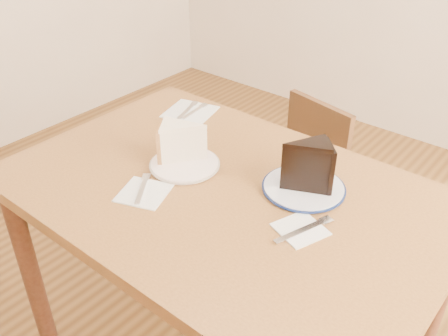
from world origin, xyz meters
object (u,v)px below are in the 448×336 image
carrot_cake (185,143)px  table (223,216)px  plate_cream (185,164)px  chair_far (293,184)px  chocolate_cake (303,168)px  plate_navy (304,188)px

carrot_cake → table: bearing=43.2°
plate_cream → carrot_cake: (-0.02, 0.02, 0.06)m
chair_far → chocolate_cake: (0.29, -0.45, 0.42)m
table → carrot_cake: 0.24m
chair_far → plate_navy: 0.63m
carrot_cake → plate_navy: bearing=70.7°
chair_far → carrot_cake: 0.68m
plate_cream → carrot_cake: bearing=126.3°
table → plate_navy: (0.17, 0.13, 0.10)m
table → chocolate_cake: chocolate_cake is taller
plate_navy → chair_far: bearing=123.0°
chair_far → carrot_cake: bearing=96.0°
table → chocolate_cake: size_ratio=9.52×
plate_navy → chocolate_cake: 0.07m
plate_navy → carrot_cake: (-0.35, -0.09, 0.06)m
table → chair_far: (-0.11, 0.57, -0.25)m
table → plate_cream: bearing=175.0°
plate_navy → chocolate_cake: chocolate_cake is taller
chair_far → plate_cream: 0.66m
chair_far → table: bearing=113.5°
plate_navy → chocolate_cake: bearing=-96.9°
chocolate_cake → plate_cream: bearing=64.0°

